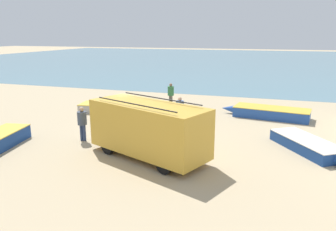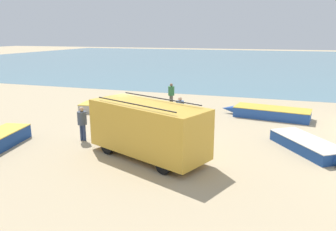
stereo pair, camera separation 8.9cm
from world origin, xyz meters
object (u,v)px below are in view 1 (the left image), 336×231
at_px(parked_van, 148,128).
at_px(fishing_rowboat_1, 269,112).
at_px(fisherman_0, 171,93).
at_px(fisherman_1, 180,109).
at_px(fisherman_2, 82,121).
at_px(fishing_rowboat_3, 111,108).
at_px(fishing_rowboat_2, 309,146).

bearing_deg(parked_van, fishing_rowboat_1, -96.16).
bearing_deg(fisherman_0, fishing_rowboat_1, 115.17).
relative_size(fishing_rowboat_1, fisherman_1, 3.30).
xyz_separation_m(fisherman_0, fisherman_2, (-1.76, -8.77, 0.00)).
bearing_deg(fishing_rowboat_1, parked_van, 69.95).
relative_size(fisherman_1, fisherman_2, 1.01).
relative_size(parked_van, fishing_rowboat_3, 1.20).
height_order(fishing_rowboat_2, fisherman_2, fisherman_2).
relative_size(fishing_rowboat_2, fisherman_2, 2.54).
relative_size(parked_van, fisherman_0, 3.39).
xyz_separation_m(parked_van, fishing_rowboat_2, (6.59, 2.88, -1.02)).
height_order(fishing_rowboat_2, fisherman_1, fisherman_1).
relative_size(fishing_rowboat_1, fisherman_0, 3.33).
bearing_deg(fisherman_0, fisherman_2, 23.37).
bearing_deg(fishing_rowboat_3, fisherman_2, -83.95).
bearing_deg(fisherman_0, parked_van, 46.74).
relative_size(fishing_rowboat_2, fishing_rowboat_3, 0.90).
height_order(parked_van, fisherman_1, parked_van).
height_order(fisherman_0, fisherman_2, fisherman_2).
height_order(fishing_rowboat_1, fisherman_1, fisherman_1).
distance_m(fishing_rowboat_2, fisherman_0, 11.15).
height_order(parked_van, fishing_rowboat_1, parked_van).
bearing_deg(fishing_rowboat_3, fishing_rowboat_2, -27.28).
relative_size(fishing_rowboat_2, fisherman_1, 2.53).
xyz_separation_m(fishing_rowboat_2, fisherman_2, (-10.45, -1.81, 0.75)).
distance_m(fishing_rowboat_2, fisherman_1, 7.00).
height_order(fishing_rowboat_3, fisherman_2, fisherman_2).
height_order(parked_van, fishing_rowboat_2, parked_van).
distance_m(parked_van, fishing_rowboat_1, 9.94).
xyz_separation_m(fishing_rowboat_1, fishing_rowboat_2, (1.86, -5.81, -0.06)).
distance_m(fishing_rowboat_1, fishing_rowboat_3, 10.27).
distance_m(fishing_rowboat_1, fisherman_2, 11.50).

